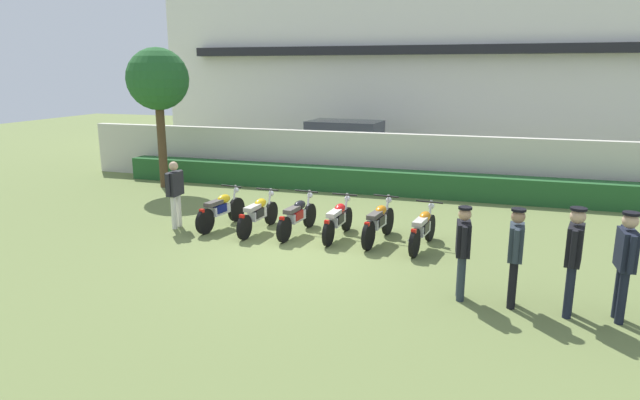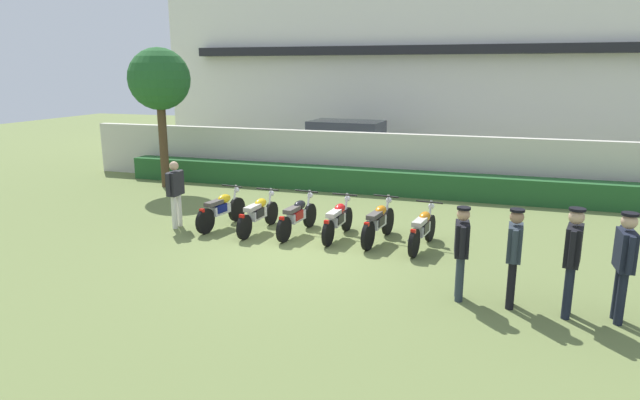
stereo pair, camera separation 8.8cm
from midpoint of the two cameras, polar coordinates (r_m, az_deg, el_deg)
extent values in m
plane|color=olive|center=(11.77, -2.10, -5.22)|extent=(60.00, 60.00, 0.00)
cube|color=white|center=(26.19, 9.63, 14.07)|extent=(21.93, 6.00, 8.27)
cube|color=black|center=(22.99, 8.46, 15.26)|extent=(18.42, 0.50, 0.36)
cube|color=beige|center=(17.77, 5.12, 4.13)|extent=(20.84, 0.30, 1.81)
cube|color=#235628|center=(17.20, 4.57, 2.01)|extent=(16.67, 0.70, 0.74)
cube|color=silver|center=(20.91, 3.00, 5.11)|extent=(4.61, 2.13, 1.00)
cube|color=#2D333D|center=(20.87, 2.50, 7.38)|extent=(2.80, 1.87, 0.65)
cylinder|color=black|center=(21.43, 7.78, 4.13)|extent=(0.69, 0.26, 0.68)
cylinder|color=black|center=(19.66, 6.50, 3.33)|extent=(0.69, 0.26, 0.68)
cylinder|color=black|center=(22.36, -0.11, 4.64)|extent=(0.69, 0.26, 0.68)
cylinder|color=black|center=(20.67, -1.99, 3.90)|extent=(0.69, 0.26, 0.68)
cylinder|color=#4C3823|center=(18.53, -16.33, 5.58)|extent=(0.27, 0.27, 2.80)
sphere|color=#235B28|center=(18.38, -16.76, 12.04)|extent=(1.96, 1.96, 1.96)
cylinder|color=black|center=(14.04, -8.91, -0.98)|extent=(0.19, 0.62, 0.61)
cylinder|color=black|center=(13.08, -12.12, -2.20)|extent=(0.19, 0.62, 0.61)
cube|color=silver|center=(13.48, -10.61, -1.00)|extent=(0.29, 0.62, 0.22)
ellipsoid|color=yellow|center=(13.55, -10.22, 0.10)|extent=(0.29, 0.47, 0.22)
cube|color=#4C4742|center=(13.25, -11.25, -0.34)|extent=(0.28, 0.55, 0.10)
cube|color=red|center=(12.93, -12.45, -1.11)|extent=(0.11, 0.10, 0.08)
cylinder|color=silver|center=(13.89, -9.17, 0.21)|extent=(0.09, 0.23, 0.65)
cylinder|color=black|center=(13.75, -9.44, 1.44)|extent=(0.60, 0.13, 0.04)
sphere|color=silver|center=(13.94, -8.93, 1.03)|extent=(0.14, 0.14, 0.14)
cylinder|color=silver|center=(13.39, -11.64, -1.72)|extent=(0.16, 0.55, 0.07)
cube|color=navy|center=(13.43, -10.75, -0.84)|extent=(0.30, 0.39, 0.20)
cylinder|color=black|center=(13.65, -5.31, -1.37)|extent=(0.13, 0.58, 0.58)
cylinder|color=black|center=(12.51, -8.11, -2.83)|extent=(0.13, 0.58, 0.58)
cube|color=silver|center=(12.99, -6.77, -1.49)|extent=(0.24, 0.61, 0.22)
ellipsoid|color=yellow|center=(13.08, -6.45, -0.34)|extent=(0.25, 0.45, 0.22)
cube|color=#B2ADA3|center=(12.74, -7.29, -0.82)|extent=(0.24, 0.53, 0.10)
cube|color=red|center=(12.35, -8.39, -1.71)|extent=(0.11, 0.09, 0.08)
cylinder|color=silver|center=(13.49, -5.51, -0.15)|extent=(0.07, 0.23, 0.65)
cylinder|color=black|center=(13.34, -5.72, 1.10)|extent=(0.60, 0.08, 0.04)
sphere|color=silver|center=(13.54, -5.32, 0.69)|extent=(0.14, 0.14, 0.14)
cylinder|color=silver|center=(12.87, -7.76, -2.26)|extent=(0.11, 0.55, 0.07)
cube|color=black|center=(12.94, -6.88, -1.33)|extent=(0.27, 0.38, 0.20)
cylinder|color=black|center=(13.37, -1.28, -1.61)|extent=(0.16, 0.59, 0.59)
cylinder|color=black|center=(12.22, -3.98, -3.10)|extent=(0.16, 0.59, 0.59)
cube|color=silver|center=(12.70, -2.68, -1.73)|extent=(0.27, 0.62, 0.22)
ellipsoid|color=black|center=(12.79, -2.34, -0.55)|extent=(0.27, 0.46, 0.22)
cube|color=#4C4742|center=(12.45, -3.16, -1.05)|extent=(0.26, 0.54, 0.10)
cube|color=red|center=(12.06, -4.23, -1.94)|extent=(0.11, 0.09, 0.08)
cylinder|color=silver|center=(13.21, -1.45, -0.36)|extent=(0.08, 0.23, 0.65)
cylinder|color=black|center=(13.06, -1.63, 0.91)|extent=(0.60, 0.10, 0.04)
sphere|color=silver|center=(13.26, -1.25, 0.49)|extent=(0.14, 0.14, 0.14)
cylinder|color=silver|center=(12.58, -3.67, -2.51)|extent=(0.13, 0.55, 0.07)
cube|color=#A51414|center=(12.65, -2.78, -1.56)|extent=(0.28, 0.39, 0.20)
cylinder|color=black|center=(13.07, 2.63, -2.00)|extent=(0.13, 0.58, 0.58)
cylinder|color=black|center=(11.94, 0.68, -3.49)|extent=(0.13, 0.58, 0.58)
cube|color=silver|center=(12.42, 1.63, -2.11)|extent=(0.24, 0.61, 0.22)
ellipsoid|color=red|center=(12.51, 1.90, -0.90)|extent=(0.25, 0.45, 0.22)
cube|color=beige|center=(12.15, 1.26, -1.42)|extent=(0.24, 0.53, 0.10)
cube|color=red|center=(11.77, 0.51, -2.32)|extent=(0.11, 0.09, 0.08)
cylinder|color=silver|center=(12.91, 2.52, -0.73)|extent=(0.07, 0.23, 0.65)
cylinder|color=black|center=(12.75, 2.40, 0.57)|extent=(0.60, 0.08, 0.04)
sphere|color=silver|center=(12.96, 2.69, 0.15)|extent=(0.14, 0.14, 0.14)
cylinder|color=silver|center=(12.27, 0.69, -2.93)|extent=(0.11, 0.55, 0.07)
cube|color=black|center=(12.36, 1.55, -1.94)|extent=(0.26, 0.38, 0.20)
cylinder|color=black|center=(12.86, 6.91, -2.20)|extent=(0.18, 0.64, 0.64)
cylinder|color=black|center=(11.71, 4.88, -3.73)|extent=(0.18, 0.64, 0.64)
cube|color=silver|center=(12.20, 5.88, -2.31)|extent=(0.28, 0.62, 0.22)
ellipsoid|color=orange|center=(12.29, 6.18, -1.09)|extent=(0.28, 0.47, 0.22)
cube|color=#4C4742|center=(11.93, 5.53, -1.62)|extent=(0.27, 0.54, 0.10)
cube|color=red|center=(11.54, 4.72, -2.53)|extent=(0.11, 0.09, 0.08)
cylinder|color=silver|center=(12.70, 6.82, -0.91)|extent=(0.08, 0.23, 0.65)
cylinder|color=black|center=(12.54, 6.73, 0.41)|extent=(0.60, 0.12, 0.04)
sphere|color=silver|center=(12.76, 7.01, -0.02)|extent=(0.14, 0.14, 0.14)
cylinder|color=silver|center=(12.05, 4.92, -3.14)|extent=(0.15, 0.55, 0.07)
cube|color=black|center=(12.14, 5.80, -2.15)|extent=(0.29, 0.39, 0.20)
cylinder|color=black|center=(12.54, 11.25, -2.86)|extent=(0.18, 0.61, 0.60)
cylinder|color=black|center=(11.41, 9.65, -4.44)|extent=(0.18, 0.61, 0.60)
cube|color=silver|center=(11.88, 10.45, -2.99)|extent=(0.28, 0.62, 0.22)
ellipsoid|color=orange|center=(11.98, 10.72, -1.72)|extent=(0.28, 0.47, 0.22)
cube|color=#B2ADA3|center=(11.61, 10.19, -2.29)|extent=(0.27, 0.54, 0.10)
cube|color=red|center=(11.23, 9.56, -3.22)|extent=(0.11, 0.09, 0.08)
cylinder|color=silver|center=(12.37, 11.21, -1.55)|extent=(0.08, 0.23, 0.65)
cylinder|color=black|center=(12.21, 11.16, -0.19)|extent=(0.60, 0.12, 0.04)
sphere|color=silver|center=(12.43, 11.38, -0.63)|extent=(0.14, 0.14, 0.14)
cylinder|color=silver|center=(11.72, 9.53, -3.84)|extent=(0.15, 0.55, 0.07)
cube|color=black|center=(11.82, 10.39, -2.82)|extent=(0.29, 0.39, 0.20)
cylinder|color=silver|center=(13.83, -14.74, -1.06)|extent=(0.13, 0.13, 0.81)
cylinder|color=silver|center=(13.66, -15.21, -1.27)|extent=(0.13, 0.13, 0.81)
cube|color=#232328|center=(13.59, -15.15, 1.67)|extent=(0.22, 0.47, 0.58)
cylinder|color=#232328|center=(13.83, -14.52, 1.96)|extent=(0.09, 0.09, 0.55)
cylinder|color=#232328|center=(13.36, -15.81, 1.48)|extent=(0.09, 0.09, 0.55)
sphere|color=tan|center=(13.52, -15.26, 3.44)|extent=(0.22, 0.22, 0.22)
cylinder|color=#28333D|center=(9.42, 14.29, -7.99)|extent=(0.13, 0.13, 0.78)
cylinder|color=#28333D|center=(9.61, 14.24, -7.55)|extent=(0.13, 0.13, 0.78)
cube|color=black|center=(9.30, 14.50, -3.92)|extent=(0.26, 0.48, 0.55)
cylinder|color=black|center=(9.03, 14.57, -4.35)|extent=(0.09, 0.09, 0.53)
cylinder|color=black|center=(9.56, 14.44, -3.35)|extent=(0.09, 0.09, 0.53)
sphere|color=tan|center=(9.19, 14.65, -1.46)|extent=(0.21, 0.21, 0.21)
cylinder|color=black|center=(9.16, 14.69, -0.81)|extent=(0.22, 0.22, 0.04)
cylinder|color=black|center=(9.37, 19.23, -8.39)|extent=(0.13, 0.13, 0.81)
cylinder|color=black|center=(9.56, 19.25, -7.93)|extent=(0.13, 0.13, 0.81)
cube|color=#28333D|center=(9.24, 19.56, -4.18)|extent=(0.24, 0.48, 0.57)
cylinder|color=#28333D|center=(8.97, 19.56, -4.63)|extent=(0.09, 0.09, 0.54)
cylinder|color=#28333D|center=(9.51, 19.59, -3.61)|extent=(0.09, 0.09, 0.54)
sphere|color=#9E7556|center=(9.13, 19.77, -1.64)|extent=(0.22, 0.22, 0.22)
cylinder|color=black|center=(9.10, 19.83, -0.98)|extent=(0.23, 0.23, 0.04)
cylinder|color=black|center=(9.34, 24.35, -8.76)|extent=(0.13, 0.13, 0.86)
cylinder|color=black|center=(9.55, 24.46, -8.29)|extent=(0.13, 0.13, 0.86)
cube|color=black|center=(9.21, 24.85, -4.27)|extent=(0.31, 0.53, 0.61)
cylinder|color=black|center=(8.91, 24.72, -4.72)|extent=(0.09, 0.09, 0.58)
cylinder|color=black|center=(9.49, 24.98, -3.68)|extent=(0.09, 0.09, 0.58)
sphere|color=tan|center=(9.09, 25.12, -1.57)|extent=(0.23, 0.23, 0.23)
cylinder|color=black|center=(9.06, 25.20, -0.86)|extent=(0.24, 0.24, 0.04)
cylinder|color=black|center=(9.49, 28.81, -8.93)|extent=(0.13, 0.13, 0.85)
cylinder|color=black|center=(9.69, 28.53, -8.45)|extent=(0.13, 0.13, 0.85)
cube|color=black|center=(9.36, 29.17, -4.56)|extent=(0.24, 0.50, 0.60)
cylinder|color=black|center=(9.08, 29.59, -5.03)|extent=(0.09, 0.09, 0.57)
cylinder|color=black|center=(9.63, 28.79, -3.94)|extent=(0.09, 0.09, 0.57)
sphere|color=tan|center=(9.25, 29.48, -1.93)|extent=(0.23, 0.23, 0.23)
cylinder|color=black|center=(9.22, 29.56, -1.24)|extent=(0.24, 0.24, 0.04)
camera|label=1|loc=(0.04, -90.20, -0.05)|focal=30.59mm
camera|label=2|loc=(0.04, 89.80, 0.05)|focal=30.59mm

